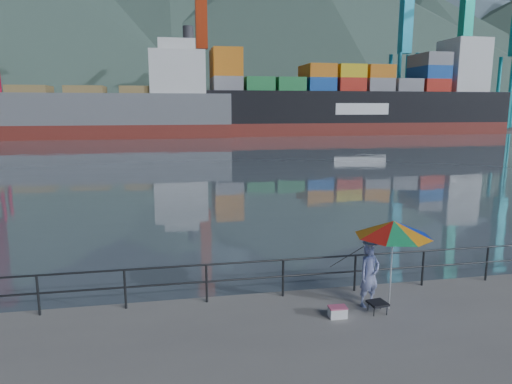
{
  "coord_description": "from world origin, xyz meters",
  "views": [
    {
      "loc": [
        -1.8,
        -9.28,
        4.92
      ],
      "look_at": [
        1.09,
        6.0,
        2.0
      ],
      "focal_mm": 32.0,
      "sensor_mm": 36.0,
      "label": 1
    }
  ],
  "objects_px": {
    "fisherman": "(369,275)",
    "beach_umbrella": "(393,229)",
    "cooler_bag": "(338,313)",
    "container_ship": "(360,102)",
    "bulk_carrier": "(97,111)"
  },
  "relations": [
    {
      "from": "fisherman",
      "to": "beach_umbrella",
      "type": "distance_m",
      "value": 1.35
    },
    {
      "from": "cooler_bag",
      "to": "container_ship",
      "type": "bearing_deg",
      "value": 68.16
    },
    {
      "from": "beach_umbrella",
      "to": "bulk_carrier",
      "type": "relative_size",
      "value": 0.05
    },
    {
      "from": "cooler_bag",
      "to": "container_ship",
      "type": "xyz_separation_m",
      "value": [
        31.82,
        72.99,
        5.72
      ]
    },
    {
      "from": "cooler_bag",
      "to": "bulk_carrier",
      "type": "distance_m",
      "value": 72.07
    },
    {
      "from": "bulk_carrier",
      "to": "fisherman",
      "type": "bearing_deg",
      "value": -76.81
    },
    {
      "from": "beach_umbrella",
      "to": "container_ship",
      "type": "relative_size",
      "value": 0.04
    },
    {
      "from": "beach_umbrella",
      "to": "bulk_carrier",
      "type": "xyz_separation_m",
      "value": [
        -16.79,
        70.09,
        2.14
      ]
    },
    {
      "from": "cooler_bag",
      "to": "beach_umbrella",
      "type": "bearing_deg",
      "value": 9.71
    },
    {
      "from": "cooler_bag",
      "to": "bulk_carrier",
      "type": "xyz_separation_m",
      "value": [
        -15.37,
        70.29,
        4.07
      ]
    },
    {
      "from": "bulk_carrier",
      "to": "container_ship",
      "type": "xyz_separation_m",
      "value": [
        47.2,
        2.7,
        1.65
      ]
    },
    {
      "from": "fisherman",
      "to": "bulk_carrier",
      "type": "bearing_deg",
      "value": 86.47
    },
    {
      "from": "container_ship",
      "to": "cooler_bag",
      "type": "bearing_deg",
      "value": -113.56
    },
    {
      "from": "beach_umbrella",
      "to": "bulk_carrier",
      "type": "height_order",
      "value": "bulk_carrier"
    },
    {
      "from": "beach_umbrella",
      "to": "cooler_bag",
      "type": "bearing_deg",
      "value": -172.01
    }
  ]
}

